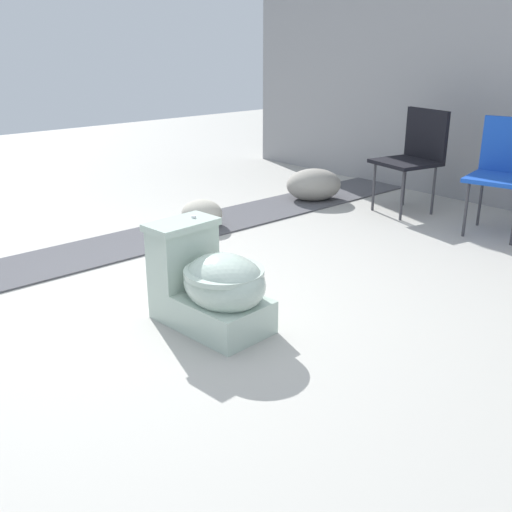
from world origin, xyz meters
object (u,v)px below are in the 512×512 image
Objects in this scene: boulder_near at (314,185)px; boulder_far at (202,214)px; toilet at (211,285)px; folding_chair_left at (416,150)px; folding_chair_middle at (507,164)px.

boulder_far is at bearing -90.42° from boulder_near.
toilet is 1.33× the size of boulder_near.
folding_chair_left is at bearing 63.66° from boulder_far.
boulder_near is at bearing -88.96° from folding_chair_middle.
toilet is at bearing -58.00° from boulder_near.
folding_chair_middle is at bearing 81.92° from toilet.
folding_chair_middle reaches higher than boulder_far.
boulder_far is at bearing -14.62° from folding_chair_left.
boulder_far is (-0.01, -1.23, -0.04)m from boulder_near.
toilet is at bearing 24.80° from folding_chair_left.
toilet is 2.60m from boulder_near.
folding_chair_left and folding_chair_middle have the same top height.
boulder_near is (-0.78, -0.36, -0.37)m from folding_chair_left.
toilet reaches higher than boulder_far.
folding_chair_left is 1.00× the size of folding_chair_middle.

